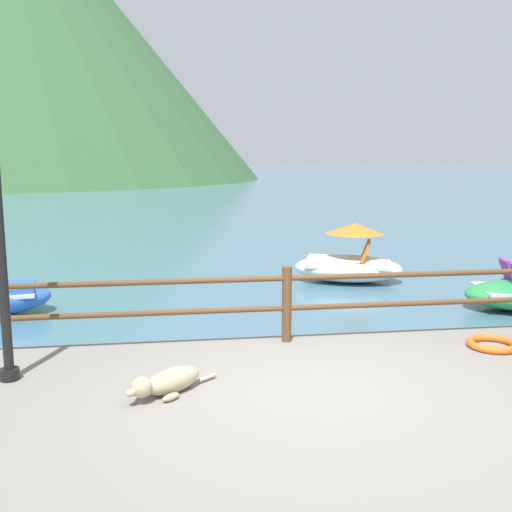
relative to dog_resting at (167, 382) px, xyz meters
The scene contains 6 objects.
ground_plane 39.96m from the dog_resting, 87.88° to the left, with size 200.00×200.00×0.00m, color #477084.
dock_railing 2.14m from the dog_resting, 45.04° to the left, with size 23.92×0.12×0.95m.
dog_resting is the anchor object (origin of this frame).
life_ring 4.00m from the dog_resting, 12.58° to the left, with size 0.61×0.61×0.09m, color orange.
pedal_boat_3 7.68m from the dog_resting, 59.86° to the left, with size 2.61×1.99×1.26m.
cliff_headland 69.15m from the dog_resting, 103.54° to the left, with size 55.73×55.73×33.87m.
Camera 1 is at (-1.43, -5.57, 2.72)m, focal length 42.23 mm.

